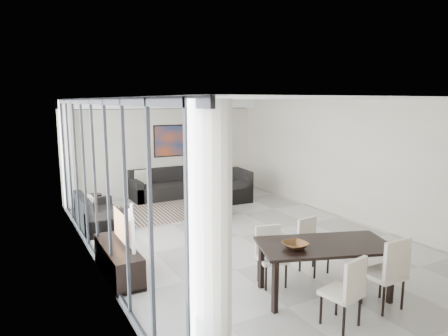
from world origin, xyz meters
TOP-DOWN VIEW (x-y plane):
  - room_shell at (0.46, 0.00)m, footprint 6.00×9.00m
  - window_wall at (-2.86, 0.00)m, footprint 0.37×8.95m
  - soffit at (0.00, 4.30)m, footprint 5.98×0.40m
  - painting at (0.50, 4.47)m, footprint 1.68×0.04m
  - chandelier at (0.30, 2.50)m, footprint 0.66×0.66m
  - rug at (-0.55, 2.60)m, footprint 2.74×2.15m
  - coffee_table at (-0.05, 1.54)m, footprint 1.08×1.08m
  - bowl_coffee at (-0.04, 1.47)m, footprint 0.24×0.24m
  - sofa_main at (0.01, 4.07)m, footprint 2.35×0.96m
  - loveseat at (-2.55, 2.04)m, footprint 0.87×1.54m
  - armchair at (1.38, 2.80)m, footprint 1.08×1.13m
  - side_table at (-2.36, 3.28)m, footprint 0.37×0.37m
  - tv_console at (-2.76, -0.66)m, footprint 0.45×1.61m
  - television at (-2.60, -0.66)m, footprint 0.38×0.99m
  - dining_table at (-0.27, -2.84)m, footprint 2.13×1.55m
  - dining_chair_sw at (-0.62, -3.64)m, footprint 0.51×0.51m
  - dining_chair_se at (0.21, -3.59)m, footprint 0.49×0.49m
  - dining_chair_nw at (-0.72, -2.10)m, footprint 0.51×0.51m
  - dining_chair_ne at (0.14, -2.07)m, footprint 0.46×0.46m
  - bowl_dining at (-0.77, -2.77)m, footprint 0.36×0.36m

SIDE VIEW (x-z plane):
  - rug at x=-0.55m, z-range 0.00..0.01m
  - coffee_table at x=-0.05m, z-range 0.02..0.40m
  - tv_console at x=-2.76m, z-range 0.00..0.50m
  - loveseat at x=-2.55m, z-range -0.12..0.65m
  - sofa_main at x=0.01m, z-range -0.14..0.72m
  - armchair at x=1.38m, z-range -0.14..0.75m
  - side_table at x=-2.36m, z-range 0.09..0.60m
  - bowl_coffee at x=-0.04m, z-range 0.38..0.45m
  - dining_chair_ne at x=0.14m, z-range 0.07..0.97m
  - dining_chair_nw at x=-0.72m, z-range 0.07..0.98m
  - dining_chair_sw at x=-0.62m, z-range 0.07..1.02m
  - dining_chair_se at x=0.21m, z-range 0.08..1.12m
  - dining_table at x=-0.27m, z-range 0.31..1.11m
  - television at x=-2.60m, z-range 0.50..1.07m
  - bowl_dining at x=-0.77m, z-range 0.80..0.88m
  - room_shell at x=0.46m, z-range 0.00..2.90m
  - window_wall at x=-2.86m, z-range 0.02..2.92m
  - painting at x=0.50m, z-range 1.16..2.14m
  - chandelier at x=0.30m, z-range 2.00..2.71m
  - soffit at x=0.00m, z-range 2.64..2.90m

